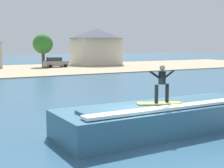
# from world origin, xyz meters

# --- Properties ---
(ground_plane) EXTENTS (260.00, 260.00, 0.00)m
(ground_plane) POSITION_xyz_m (0.00, 0.00, 0.00)
(ground_plane) COLOR #2F5975
(wave_crest) EXTENTS (10.05, 3.21, 1.34)m
(wave_crest) POSITION_xyz_m (1.85, 0.89, 0.63)
(wave_crest) COLOR #356781
(wave_crest) RESTS_ON ground_plane
(surfboard) EXTENTS (1.97, 1.19, 0.06)m
(surfboard) POSITION_xyz_m (1.29, 0.56, 1.37)
(surfboard) COLOR #EAD159
(surfboard) RESTS_ON wave_crest
(surfer) EXTENTS (1.32, 0.32, 1.65)m
(surfer) POSITION_xyz_m (1.38, 0.49, 2.32)
(surfer) COLOR black
(surfer) RESTS_ON surfboard
(car_far_shore) EXTENTS (4.19, 2.16, 1.86)m
(car_far_shore) POSITION_xyz_m (12.12, 43.25, 0.95)
(car_far_shore) COLOR gray
(car_far_shore) RESTS_ON ground_plane
(house_gabled_white) EXTENTS (10.78, 10.78, 7.29)m
(house_gabled_white) POSITION_xyz_m (22.04, 46.94, 4.27)
(house_gabled_white) COLOR beige
(house_gabled_white) RESTS_ON ground_plane
(tree_tall_bare) EXTENTS (3.50, 3.50, 5.96)m
(tree_tall_bare) POSITION_xyz_m (10.38, 44.72, 4.16)
(tree_tall_bare) COLOR brown
(tree_tall_bare) RESTS_ON ground_plane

